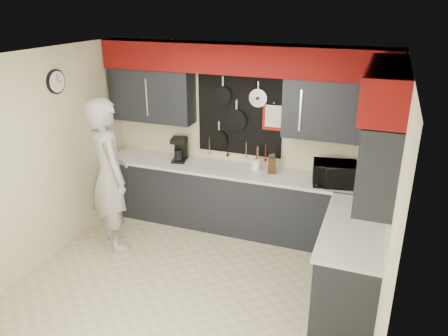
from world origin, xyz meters
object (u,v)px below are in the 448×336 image
at_px(microwave, 335,174).
at_px(knife_block, 272,165).
at_px(utensil_crock, 256,164).
at_px(coffee_maker, 180,149).

xyz_separation_m(microwave, knife_block, (-0.84, 0.11, -0.04)).
bearing_deg(knife_block, utensil_crock, 151.87).
bearing_deg(utensil_crock, microwave, -8.29).
distance_m(knife_block, coffee_maker, 1.38).
bearing_deg(knife_block, coffee_maker, 163.51).
height_order(microwave, knife_block, microwave).
relative_size(microwave, coffee_maker, 1.51).
distance_m(knife_block, utensil_crock, 0.24).
bearing_deg(utensil_crock, coffee_maker, -177.88).
distance_m(utensil_crock, coffee_maker, 1.15).
relative_size(utensil_crock, coffee_maker, 0.43).
bearing_deg(microwave, knife_block, 161.77).
bearing_deg(coffee_maker, microwave, -16.09).
xyz_separation_m(utensil_crock, coffee_maker, (-1.15, -0.04, 0.11)).
xyz_separation_m(knife_block, coffee_maker, (-1.38, 0.01, 0.07)).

